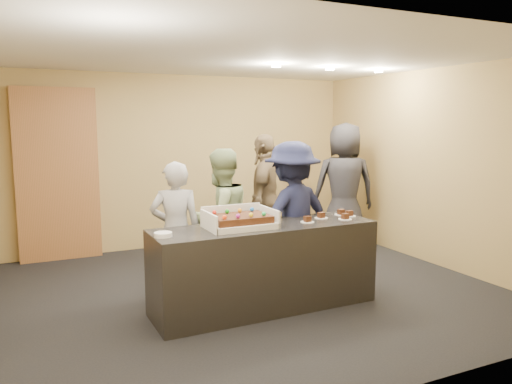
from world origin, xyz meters
TOP-DOWN VIEW (x-y plane):
  - room at (0.00, 0.00)m, footprint 6.04×6.00m
  - serving_counter at (0.12, -0.57)m, footprint 2.41×0.73m
  - storage_cabinet at (-1.70, 2.41)m, footprint 1.12×0.15m
  - cake_box at (-0.17, -0.55)m, footprint 0.69×0.48m
  - sheet_cake at (-0.17, -0.57)m, footprint 0.59×0.41m
  - plate_stack at (-0.98, -0.64)m, footprint 0.17×0.17m
  - slice_a at (0.60, -0.64)m, footprint 0.15×0.15m
  - slice_b at (0.86, -0.51)m, footprint 0.15×0.15m
  - slice_c at (1.06, -0.68)m, footprint 0.15×0.15m
  - slice_d at (1.18, -0.43)m, footprint 0.15×0.15m
  - slice_e at (1.21, -0.55)m, footprint 0.15×0.15m
  - person_server_grey at (-0.65, 0.11)m, footprint 0.64×0.50m
  - person_sage_man at (-0.08, 0.21)m, footprint 0.97×0.85m
  - person_navy_man at (0.70, -0.12)m, footprint 1.23×0.85m
  - person_brown_extra at (0.92, 1.05)m, footprint 0.99×1.11m
  - person_dark_suit at (2.32, 1.14)m, footprint 1.12×0.92m
  - ceiling_spotlights at (1.60, 0.50)m, footprint 1.72×0.12m

SIDE VIEW (x-z plane):
  - serving_counter at x=0.12m, z-range 0.00..0.90m
  - person_server_grey at x=-0.65m, z-range 0.00..1.55m
  - person_sage_man at x=-0.08m, z-range 0.00..1.67m
  - person_navy_man at x=0.70m, z-range 0.00..1.75m
  - person_brown_extra at x=0.92m, z-range 0.00..1.81m
  - plate_stack at x=-0.98m, z-range 0.90..0.94m
  - slice_a at x=0.60m, z-range 0.89..0.96m
  - slice_b at x=0.86m, z-range 0.89..0.96m
  - slice_c at x=1.06m, z-range 0.89..0.96m
  - slice_d at x=1.18m, z-range 0.89..0.96m
  - slice_e at x=1.21m, z-range 0.89..0.96m
  - cake_box at x=-0.17m, z-range 0.84..1.05m
  - person_dark_suit at x=2.32m, z-range 0.00..1.96m
  - sheet_cake at x=-0.17m, z-range 0.94..1.05m
  - storage_cabinet at x=-1.70m, z-range 0.00..2.45m
  - room at x=0.00m, z-range 0.00..2.70m
  - ceiling_spotlights at x=1.60m, z-range 2.66..2.69m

